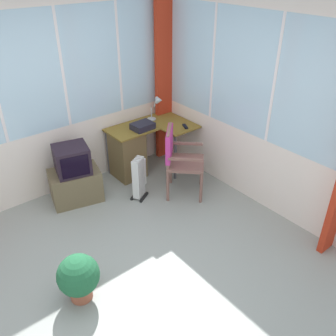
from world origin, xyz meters
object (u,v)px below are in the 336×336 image
tv_on_stand (75,177)px  potted_plant (79,277)px  desk (130,151)px  paper_tray (143,126)px  space_heater (139,177)px  tv_remote (185,126)px  desk_lamp (157,105)px  wooden_armchair (176,153)px

tv_on_stand → potted_plant: bearing=-115.6°
desk → paper_tray: 0.43m
paper_tray → space_heater: 0.78m
tv_remote → tv_on_stand: (-1.62, 0.35, -0.39)m
desk_lamp → space_heater: (-0.78, -0.60, -0.66)m
desk → paper_tray: paper_tray is taller
tv_on_stand → potted_plant: (-0.73, -1.52, -0.07)m
desk → wooden_armchair: (0.21, -0.78, 0.21)m
desk → tv_remote: (0.68, -0.43, 0.35)m
desk → tv_remote: 0.88m
desk → space_heater: size_ratio=1.96×
desk_lamp → paper_tray: (-0.37, -0.14, -0.19)m
wooden_armchair → potted_plant: bearing=-156.5°
desk_lamp → tv_on_stand: desk_lamp is taller
wooden_armchair → desk: bearing=105.3°
potted_plant → desk: bearing=43.9°
paper_tray → potted_plant: paper_tray is taller
space_heater → desk_lamp: bearing=37.7°
desk → potted_plant: bearing=-136.1°
desk → tv_on_stand: (-0.94, -0.08, -0.04)m
desk → space_heater: bearing=-112.9°
desk → space_heater: desk is taller
tv_remote → desk: bearing=172.0°
tv_on_stand → wooden_armchair: bearing=-31.4°
space_heater → potted_plant: bearing=-144.0°
paper_tray → desk: bearing=151.0°
potted_plant → tv_remote: bearing=26.6°
paper_tray → desk_lamp: bearing=20.0°
paper_tray → space_heater: size_ratio=0.50×
desk → paper_tray: (0.17, -0.09, 0.38)m
wooden_armchair → tv_on_stand: 1.37m
tv_on_stand → desk: bearing=5.0°
desk_lamp → wooden_armchair: desk_lamp is taller
tv_remote → potted_plant: bearing=-129.4°
paper_tray → tv_on_stand: 1.18m
desk → tv_on_stand: tv_on_stand is taller
desk_lamp → paper_tray: size_ratio=1.21×
desk → desk_lamp: 0.79m
desk_lamp → tv_remote: 0.54m
desk_lamp → wooden_armchair: size_ratio=0.38×
tv_on_stand → potted_plant: tv_on_stand is taller
space_heater → tv_on_stand: bearing=145.6°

